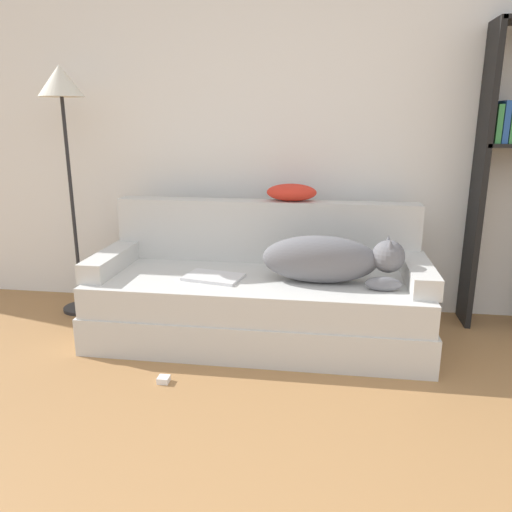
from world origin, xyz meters
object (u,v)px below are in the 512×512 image
object	(u,v)px
throw_pillow	(292,192)
couch	(258,308)
dog	(330,259)
power_adapter	(164,380)
floor_lamp	(63,108)
laptop	(214,277)

from	to	relation	value
throw_pillow	couch	bearing A→B (deg)	-114.56
dog	power_adapter	distance (m)	1.14
dog	floor_lamp	xyz separation A→B (m)	(-1.76, 0.37, 0.85)
floor_lamp	dog	bearing A→B (deg)	-11.81
couch	throw_pillow	bearing A→B (deg)	65.44
throw_pillow	floor_lamp	xyz separation A→B (m)	(-1.50, -0.07, 0.53)
power_adapter	dog	bearing A→B (deg)	33.18
laptop	floor_lamp	xyz separation A→B (m)	(-1.07, 0.39, 0.98)
laptop	throw_pillow	xyz separation A→B (m)	(0.42, 0.46, 0.45)
dog	throw_pillow	xyz separation A→B (m)	(-0.26, 0.44, 0.32)
throw_pillow	floor_lamp	size ratio (longest dim) A/B	0.20
throw_pillow	floor_lamp	distance (m)	1.59
dog	laptop	world-z (taller)	dog
throw_pillow	power_adapter	bearing A→B (deg)	-120.33
power_adapter	floor_lamp	bearing A→B (deg)	135.03
couch	power_adapter	distance (m)	0.77
laptop	power_adapter	distance (m)	0.68
floor_lamp	power_adapter	bearing A→B (deg)	-44.97
laptop	floor_lamp	size ratio (longest dim) A/B	0.22
dog	floor_lamp	size ratio (longest dim) A/B	0.49
couch	power_adapter	world-z (taller)	couch
dog	throw_pillow	size ratio (longest dim) A/B	2.49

